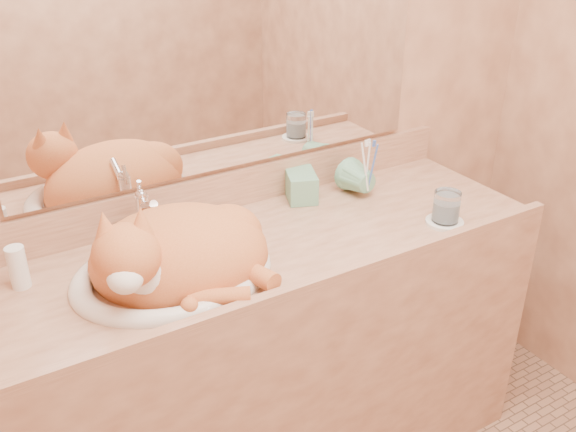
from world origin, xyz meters
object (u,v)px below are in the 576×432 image
soap_dispenser (305,178)px  toothbrush_cup (368,185)px  vanity_counter (275,360)px  sink_basin (171,249)px  water_glass (446,207)px  cat (174,251)px

soap_dispenser → toothbrush_cup: bearing=5.4°
vanity_counter → soap_dispenser: (0.19, 0.14, 0.53)m
sink_basin → water_glass: size_ratio=5.55×
cat → water_glass: 0.81m
water_glass → sink_basin: bearing=169.5°
vanity_counter → toothbrush_cup: toothbrush_cup is taller
cat → soap_dispenser: cat is taller
cat → water_glass: size_ratio=5.00×
toothbrush_cup → water_glass: bearing=-68.6°
vanity_counter → toothbrush_cup: bearing=11.7°
toothbrush_cup → cat: bearing=-170.4°
sink_basin → cat: (0.00, -0.02, 0.00)m
soap_dispenser → water_glass: (0.30, -0.31, -0.04)m
vanity_counter → cat: (-0.31, -0.04, 0.51)m
vanity_counter → water_glass: bearing=-18.8°
sink_basin → soap_dispenser: (0.50, 0.16, 0.02)m
soap_dispenser → water_glass: 0.43m
sink_basin → cat: 0.02m
sink_basin → soap_dispenser: soap_dispenser is taller
vanity_counter → cat: cat is taller
vanity_counter → toothbrush_cup: size_ratio=14.25×
sink_basin → soap_dispenser: 0.53m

